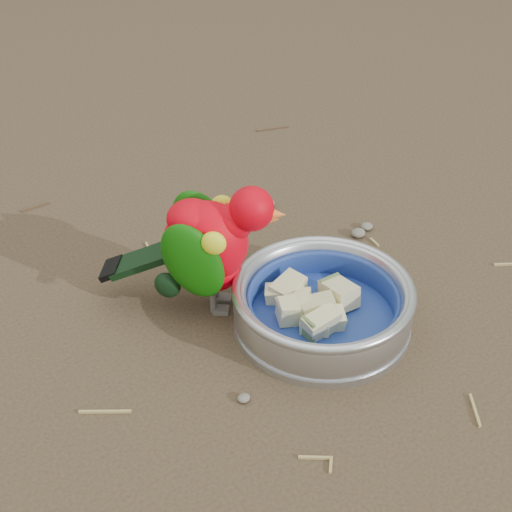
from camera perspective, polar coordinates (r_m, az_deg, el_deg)
ground at (r=0.94m, az=-1.93°, el=-6.42°), size 60.00×60.00×0.00m
food_bowl at (r=0.96m, az=4.81°, el=-4.73°), size 0.22×0.22×0.02m
bowl_wall at (r=0.94m, az=4.90°, el=-3.35°), size 0.22×0.22×0.04m
fruit_wedges at (r=0.95m, az=4.87°, el=-3.68°), size 0.13×0.13×0.03m
lory_parrot at (r=0.95m, az=-3.41°, el=0.33°), size 0.22×0.21×0.17m
ground_debris at (r=0.98m, az=-6.28°, el=-4.34°), size 0.90×0.80×0.01m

